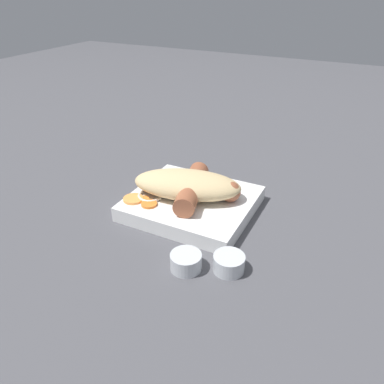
{
  "coord_description": "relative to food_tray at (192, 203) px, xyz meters",
  "views": [
    {
      "loc": [
        0.26,
        -0.51,
        0.37
      ],
      "look_at": [
        0.0,
        0.0,
        0.04
      ],
      "focal_mm": 35.0,
      "sensor_mm": 36.0,
      "label": 1
    }
  ],
  "objects": [
    {
      "name": "ground_plane",
      "position": [
        0.0,
        0.0,
        -0.01
      ],
      "size": [
        3.0,
        3.0,
        0.0
      ],
      "primitive_type": "plane",
      "color": "#4C4C51"
    },
    {
      "name": "food_tray",
      "position": [
        0.0,
        0.0,
        0.0
      ],
      "size": [
        0.21,
        0.19,
        0.03
      ],
      "color": "white",
      "rests_on": "ground_plane"
    },
    {
      "name": "bread_roll",
      "position": [
        -0.01,
        -0.0,
        0.04
      ],
      "size": [
        0.21,
        0.13,
        0.05
      ],
      "color": "#DBBC84",
      "rests_on": "food_tray"
    },
    {
      "name": "sausage",
      "position": [
        -0.0,
        0.0,
        0.03
      ],
      "size": [
        0.17,
        0.14,
        0.04
      ],
      "color": "#9E5638",
      "rests_on": "food_tray"
    },
    {
      "name": "pickled_veggies",
      "position": [
        -0.07,
        -0.04,
        0.02
      ],
      "size": [
        0.08,
        0.07,
        0.01
      ],
      "color": "orange",
      "rests_on": "food_tray"
    },
    {
      "name": "condiment_cup_near",
      "position": [
        0.06,
        -0.14,
        -0.0
      ],
      "size": [
        0.05,
        0.05,
        0.02
      ],
      "color": "silver",
      "rests_on": "ground_plane"
    },
    {
      "name": "condiment_cup_far",
      "position": [
        0.12,
        -0.12,
        -0.0
      ],
      "size": [
        0.05,
        0.05,
        0.02
      ],
      "color": "silver",
      "rests_on": "ground_plane"
    }
  ]
}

